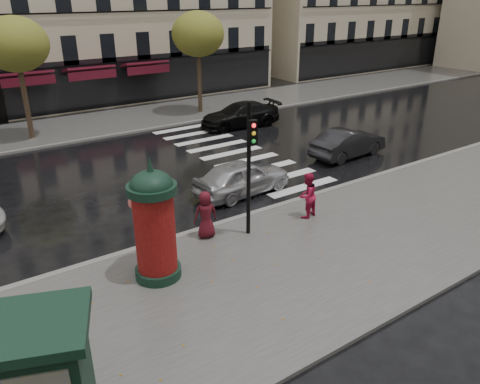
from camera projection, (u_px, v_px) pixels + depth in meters
ground at (242, 274)px, 13.97m from camera, size 160.00×160.00×0.00m
near_sidewalk at (251, 280)px, 13.57m from camera, size 90.00×7.00×0.12m
far_sidewalk at (64, 129)px, 28.33m from camera, size 90.00×6.00×0.12m
near_kerb at (193, 232)px, 16.22m from camera, size 90.00×0.25×0.14m
far_kerb at (79, 141)px, 26.05m from camera, size 90.00×0.25×0.14m
zebra_crossing at (232, 153)px, 24.35m from camera, size 3.60×11.75×0.01m
tree_far_left at (16, 45)px, 24.51m from camera, size 3.40×3.40×6.64m
tree_far_right at (198, 34)px, 30.22m from camera, size 3.40×3.40×6.64m
woman_umbrella at (153, 218)px, 13.45m from camera, size 1.30×1.30×2.50m
woman_red at (307, 195)px, 16.90m from camera, size 0.94×0.79×1.70m
man_burgundy at (206, 215)px, 15.52m from camera, size 0.88×0.67×1.63m
morris_column at (154, 222)px, 12.97m from camera, size 1.37×1.37×3.69m
traffic_light at (250, 158)px, 14.91m from camera, size 0.32×0.44×4.54m
newsstand at (37, 378)px, 8.36m from camera, size 2.57×2.38×2.50m
car_silver at (242, 177)px, 19.23m from camera, size 4.37×2.03×1.45m
car_darkgrey at (348, 143)px, 23.59m from camera, size 4.41×1.79×1.42m
car_black at (240, 115)px, 28.86m from camera, size 5.21×2.59×1.45m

